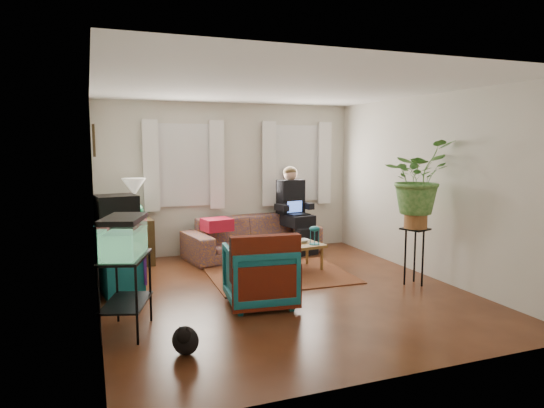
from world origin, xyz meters
name	(u,v)px	position (x,y,z in m)	size (l,w,h in m)	color
floor	(283,291)	(0.00, 0.00, 0.00)	(4.50, 5.00, 0.01)	#4F2B14
ceiling	(283,88)	(0.00, 0.00, 2.60)	(4.50, 5.00, 0.01)	white
wall_back	(230,179)	(0.00, 2.50, 1.30)	(4.50, 0.01, 2.60)	silver
wall_front	(401,222)	(0.00, -2.50, 1.30)	(4.50, 0.01, 2.60)	silver
wall_left	(95,199)	(-2.25, 0.00, 1.30)	(0.01, 5.00, 2.60)	silver
wall_right	(429,187)	(2.25, 0.00, 1.30)	(0.01, 5.00, 2.60)	silver
window_left	(184,165)	(-0.80, 2.48, 1.55)	(1.08, 0.04, 1.38)	white
window_right	(296,163)	(1.25, 2.48, 1.55)	(1.08, 0.04, 1.38)	white
curtains_left	(185,165)	(-0.80, 2.40, 1.55)	(1.36, 0.06, 1.50)	white
curtains_right	(297,164)	(1.25, 2.40, 1.55)	(1.36, 0.06, 1.50)	white
picture_frame	(95,141)	(-2.21, 0.85, 1.95)	(0.04, 0.32, 0.40)	#3D2616
area_rug	(279,275)	(0.24, 0.74, 0.01)	(2.00, 1.60, 0.01)	maroon
sofa	(253,230)	(0.27, 2.05, 0.45)	(2.30, 0.91, 0.90)	brown
seated_person	(294,213)	(1.09, 2.19, 0.69)	(0.58, 0.71, 1.37)	black
side_table	(136,242)	(-1.65, 2.13, 0.36)	(0.50, 0.50, 0.72)	#412B18
table_lamp	(135,200)	(-1.65, 2.13, 1.03)	(0.37, 0.37, 0.66)	white
dresser	(119,261)	(-1.99, 0.74, 0.41)	(0.45, 0.91, 0.82)	#115A69
crt_tv	(117,212)	(-1.99, 0.84, 1.03)	(0.50, 0.45, 0.44)	black
aquarium_stand	(126,295)	(-2.00, -0.72, 0.40)	(0.40, 0.71, 0.79)	black
aquarium	(124,236)	(-2.00, -0.72, 1.00)	(0.35, 0.64, 0.42)	#7FD899
black_cat	(185,338)	(-1.54, -1.44, 0.16)	(0.24, 0.37, 0.31)	black
armchair	(260,272)	(-0.45, -0.38, 0.40)	(0.78, 0.73, 0.80)	#105362
serape_throw	(266,264)	(-0.49, -0.69, 0.56)	(0.80, 0.18, 0.66)	#9E0A0A
coffee_table	(291,258)	(0.48, 0.88, 0.20)	(0.97, 0.53, 0.40)	brown
cup_a	(281,245)	(0.27, 0.76, 0.45)	(0.11, 0.11, 0.09)	white
cup_b	(299,244)	(0.55, 0.73, 0.44)	(0.09, 0.09, 0.08)	beige
bowl	(303,241)	(0.73, 1.00, 0.43)	(0.19, 0.19, 0.05)	white
snack_tray	(271,244)	(0.20, 0.97, 0.42)	(0.30, 0.30, 0.04)	#B21414
birdcage	(315,235)	(0.83, 0.79, 0.55)	(0.16, 0.16, 0.28)	#115B6B
plant_stand	(414,256)	(1.79, -0.33, 0.39)	(0.33, 0.33, 0.78)	black
potted_plant	(417,189)	(1.79, -0.33, 1.31)	(0.89, 0.77, 0.99)	#599947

